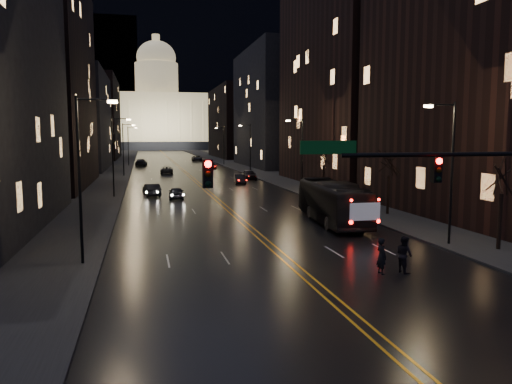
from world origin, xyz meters
TOP-DOWN VIEW (x-y plane):
  - ground at (0.00, 0.00)m, footprint 900.00×900.00m
  - road at (0.00, 130.00)m, footprint 20.00×320.00m
  - sidewalk_left at (-14.00, 130.00)m, footprint 8.00×320.00m
  - sidewalk_right at (14.00, 130.00)m, footprint 8.00×320.00m
  - center_line at (0.00, 130.00)m, footprint 0.62×320.00m
  - building_left_mid at (-21.00, 54.00)m, footprint 12.00×30.00m
  - building_left_far at (-21.00, 92.00)m, footprint 12.00×34.00m
  - building_left_dist at (-21.00, 140.00)m, footprint 12.00×40.00m
  - building_right_near at (21.00, 20.00)m, footprint 12.00×26.00m
  - building_right_tall at (21.00, 50.00)m, footprint 12.00×30.00m
  - building_right_mid at (21.00, 92.00)m, footprint 12.00×34.00m
  - building_right_dist at (21.00, 140.00)m, footprint 12.00×40.00m
  - mountain_ridge at (40.00, 380.00)m, footprint 520.00×60.00m
  - capitol at (0.00, 250.00)m, footprint 90.00×50.00m
  - traffic_signal at (5.91, -0.00)m, footprint 17.29×0.45m
  - streetlamp_right_near at (10.81, 10.00)m, footprint 2.13×0.25m
  - streetlamp_left_near at (-10.81, 10.00)m, footprint 2.13×0.25m
  - streetlamp_right_mid at (10.81, 40.00)m, footprint 2.13×0.25m
  - streetlamp_left_mid at (-10.81, 40.00)m, footprint 2.13×0.25m
  - streetlamp_right_far at (10.81, 70.00)m, footprint 2.13×0.25m
  - streetlamp_left_far at (-10.81, 70.00)m, footprint 2.13×0.25m
  - streetlamp_right_dist at (10.81, 100.00)m, footprint 2.13×0.25m
  - streetlamp_left_dist at (-10.81, 100.00)m, footprint 2.13×0.25m
  - tree_right_near at (13.00, 8.00)m, footprint 2.40×2.40m
  - tree_right_mid at (13.00, 22.00)m, footprint 2.40×2.40m
  - tree_right_far at (13.00, 38.00)m, footprint 2.40×2.40m
  - bus at (6.91, 19.57)m, footprint 3.83×12.18m
  - oncoming_car_a at (-4.26, 37.39)m, footprint 1.81×4.09m
  - oncoming_car_b at (-6.86, 40.73)m, footprint 2.13×4.61m
  - oncoming_car_c at (-3.58, 74.97)m, footprint 2.53×4.99m
  - oncoming_car_d at (-8.24, 99.82)m, footprint 2.97×5.90m
  - receding_car_a at (5.76, 52.72)m, footprint 1.90×4.38m
  - receding_car_b at (8.50, 59.11)m, footprint 2.16×4.84m
  - receding_car_c at (5.81, 84.41)m, footprint 2.42×5.20m
  - receding_car_d at (6.64, 119.67)m, footprint 2.60×5.59m
  - pedestrian_a at (3.83, 5.00)m, footprint 0.53×0.73m
  - pedestrian_b at (5.08, 5.00)m, footprint 0.66×0.99m

SIDE VIEW (x-z plane):
  - ground at x=0.00m, z-range 0.00..0.00m
  - road at x=0.00m, z-range 0.00..0.02m
  - center_line at x=0.00m, z-range 0.02..0.03m
  - sidewalk_left at x=-14.00m, z-range 0.00..0.16m
  - sidewalk_right at x=14.00m, z-range 0.00..0.16m
  - oncoming_car_c at x=-3.58m, z-range 0.00..1.35m
  - oncoming_car_a at x=-4.26m, z-range 0.00..1.37m
  - receding_car_a at x=5.76m, z-range 0.00..1.40m
  - oncoming_car_b at x=-6.86m, z-range 0.00..1.46m
  - receding_car_c at x=5.81m, z-range 0.00..1.47m
  - receding_car_d at x=6.64m, z-range 0.00..1.55m
  - receding_car_b at x=8.50m, z-range 0.00..1.62m
  - oncoming_car_d at x=-8.24m, z-range 0.00..1.64m
  - pedestrian_a at x=3.83m, z-range 0.00..1.86m
  - pedestrian_b at x=5.08m, z-range 0.00..1.89m
  - bus at x=6.91m, z-range 0.00..3.34m
  - tree_right_near at x=13.00m, z-range 1.20..7.85m
  - tree_right_mid at x=13.00m, z-range 1.20..7.85m
  - tree_right_far at x=13.00m, z-range 1.20..7.85m
  - streetlamp_right_near at x=10.81m, z-range 0.58..9.58m
  - streetlamp_left_near at x=-10.81m, z-range 0.58..9.58m
  - streetlamp_right_mid at x=10.81m, z-range 0.58..9.58m
  - streetlamp_left_mid at x=-10.81m, z-range 0.58..9.58m
  - streetlamp_right_far at x=10.81m, z-range 0.58..9.58m
  - streetlamp_left_far at x=-10.81m, z-range 0.58..9.58m
  - streetlamp_right_dist at x=10.81m, z-range 0.58..9.58m
  - streetlamp_left_dist at x=-10.81m, z-range 0.58..9.58m
  - traffic_signal at x=5.91m, z-range 1.60..8.60m
  - building_left_far at x=-21.00m, z-range 0.00..20.00m
  - building_right_dist at x=21.00m, z-range 0.00..22.00m
  - building_left_dist at x=-21.00m, z-range 0.00..24.00m
  - building_right_near at x=21.00m, z-range 0.00..24.00m
  - building_right_mid at x=21.00m, z-range 0.00..26.00m
  - building_left_mid at x=-21.00m, z-range 0.00..28.00m
  - capitol at x=0.00m, z-range -12.10..46.40m
  - building_right_tall at x=21.00m, z-range 0.00..38.00m
  - mountain_ridge at x=40.00m, z-range 0.00..130.00m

